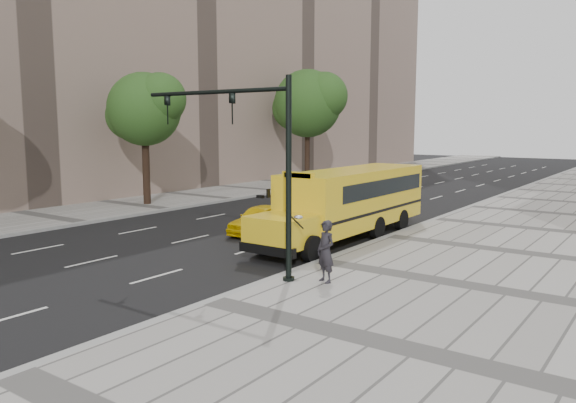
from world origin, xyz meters
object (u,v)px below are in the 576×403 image
Objects in this scene: pedestrian at (326,251)px; taxi_near at (260,219)px; tree_c at (309,103)px; school_bus at (351,198)px; traffic_signal at (252,152)px; tree_b at (145,109)px; taxi_far at (324,197)px.

taxi_near is at bearing 163.29° from pedestrian.
school_bus is at bearing -52.07° from tree_c.
traffic_signal is (4.53, -6.12, 3.43)m from taxi_near.
tree_b is 1.87× the size of taxi_far.
taxi_far is at bearing 29.42° from tree_b.
school_bus is 8.08m from traffic_signal.
school_bus is at bearing 135.65° from pedestrian.
taxi_far is 15.96m from traffic_signal.
traffic_signal reaches higher than taxi_far.
tree_c is at bearing 89.92° from tree_b.
tree_c is 1.51× the size of traffic_signal.
taxi_far is at bearing 144.20° from pedestrian.
taxi_near is at bearing -101.08° from taxi_far.
taxi_near is 8.35m from traffic_signal.
taxi_near is at bearing 126.53° from traffic_signal.
tree_b is 0.84× the size of tree_c.
tree_b reaches higher than school_bus.
traffic_signal is at bearing -84.87° from school_bus.
tree_c is 2.24× the size of taxi_far.
taxi_far is at bearing -53.14° from tree_c.
tree_b is 17.82m from tree_c.
tree_b reaches higher than taxi_far.
pedestrian is at bearing 11.60° from traffic_signal.
taxi_near is 8.36m from taxi_far.
school_bus reaches higher than pedestrian.
school_bus is 7.88m from pedestrian.
tree_b is at bearing 158.13° from taxi_near.
pedestrian reaches higher than taxi_far.
tree_b reaches higher than traffic_signal.
tree_c is 24.75m from school_bus.
pedestrian is at bearing -46.08° from taxi_near.
tree_c reaches higher than pedestrian.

